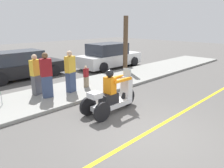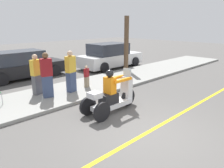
% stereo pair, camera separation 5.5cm
% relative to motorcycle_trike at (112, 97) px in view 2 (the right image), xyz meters
% --- Properties ---
extents(ground_plane, '(60.00, 60.00, 0.00)m').
position_rel_motorcycle_trike_xyz_m(ground_plane, '(-0.38, -1.78, -0.54)').
color(ground_plane, '#565451').
extents(lane_stripe, '(24.00, 0.12, 0.01)m').
position_rel_motorcycle_trike_xyz_m(lane_stripe, '(-0.01, -1.78, -0.53)').
color(lane_stripe, gold).
rests_on(lane_stripe, ground).
extents(sidewalk_strip, '(28.00, 2.80, 0.12)m').
position_rel_motorcycle_trike_xyz_m(sidewalk_strip, '(-0.38, 2.82, -0.48)').
color(sidewalk_strip, gray).
rests_on(sidewalk_strip, ground).
extents(motorcycle_trike, '(2.25, 0.79, 1.50)m').
position_rel_motorcycle_trike_xyz_m(motorcycle_trike, '(0.00, 0.00, 0.00)').
color(motorcycle_trike, black).
rests_on(motorcycle_trike, ground).
extents(spectator_with_child, '(0.44, 0.32, 1.65)m').
position_rel_motorcycle_trike_xyz_m(spectator_with_child, '(-1.08, 3.28, 0.38)').
color(spectator_with_child, '#515156').
rests_on(spectator_with_child, sidewalk_strip).
extents(spectator_end_of_line, '(0.47, 0.35, 1.77)m').
position_rel_motorcycle_trike_xyz_m(spectator_end_of_line, '(-0.97, 2.63, 0.44)').
color(spectator_end_of_line, '#38476B').
rests_on(spectator_end_of_line, sidewalk_strip).
extents(spectator_mid_group, '(0.46, 0.34, 1.75)m').
position_rel_motorcycle_trike_xyz_m(spectator_mid_group, '(0.11, 2.58, 0.43)').
color(spectator_mid_group, '#38476B').
rests_on(spectator_mid_group, sidewalk_strip).
extents(spectator_by_tree, '(0.27, 0.20, 1.00)m').
position_rel_motorcycle_trike_xyz_m(spectator_by_tree, '(1.00, 2.66, 0.06)').
color(spectator_by_tree, gray).
rests_on(spectator_by_tree, sidewalk_strip).
extents(parked_car_lot_right, '(4.53, 1.94, 1.51)m').
position_rel_motorcycle_trike_xyz_m(parked_car_lot_right, '(-0.16, 6.92, 0.18)').
color(parked_car_lot_right, black).
rests_on(parked_car_lot_right, ground).
extents(parked_car_lot_far, '(4.59, 2.09, 1.65)m').
position_rel_motorcycle_trike_xyz_m(parked_car_lot_far, '(5.40, 5.65, 0.24)').
color(parked_car_lot_far, silver).
rests_on(parked_car_lot_far, ground).
extents(tree_trunk, '(0.28, 0.28, 3.26)m').
position_rel_motorcycle_trike_xyz_m(tree_trunk, '(5.11, 3.92, 1.21)').
color(tree_trunk, brown).
rests_on(tree_trunk, sidewalk_strip).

